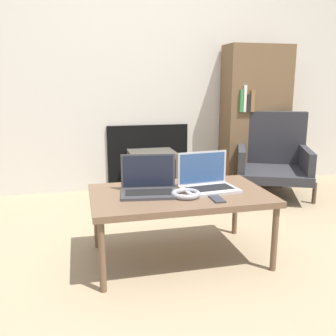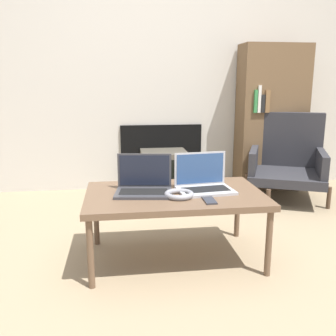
# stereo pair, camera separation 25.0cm
# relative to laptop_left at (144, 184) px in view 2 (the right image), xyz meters

# --- Properties ---
(ground_plane) EXTENTS (14.00, 14.00, 0.00)m
(ground_plane) POSITION_rel_laptop_left_xyz_m (0.18, -0.31, -0.47)
(ground_plane) COLOR #998466
(wall_back) EXTENTS (7.00, 0.08, 2.60)m
(wall_back) POSITION_rel_laptop_left_xyz_m (0.18, 1.63, 0.81)
(wall_back) COLOR beige
(wall_back) RESTS_ON ground_plane
(table) EXTENTS (1.05, 0.63, 0.42)m
(table) POSITION_rel_laptop_left_xyz_m (0.18, -0.03, -0.08)
(table) COLOR brown
(table) RESTS_ON ground_plane
(laptop_left) EXTENTS (0.36, 0.27, 0.22)m
(laptop_left) POSITION_rel_laptop_left_xyz_m (0.00, 0.00, 0.00)
(laptop_left) COLOR #38383D
(laptop_left) RESTS_ON table
(laptop_right) EXTENTS (0.35, 0.26, 0.22)m
(laptop_right) POSITION_rel_laptop_left_xyz_m (0.36, 0.00, 0.00)
(laptop_right) COLOR #B2B2B7
(laptop_right) RESTS_ON table
(headphones) EXTENTS (0.17, 0.17, 0.03)m
(headphones) POSITION_rel_laptop_left_xyz_m (0.19, -0.12, -0.03)
(headphones) COLOR gray
(headphones) RESTS_ON table
(phone) EXTENTS (0.06, 0.15, 0.01)m
(phone) POSITION_rel_laptop_left_xyz_m (0.35, -0.21, -0.04)
(phone) COLOR #333338
(phone) RESTS_ON table
(tv) EXTENTS (0.44, 0.42, 0.41)m
(tv) POSITION_rel_laptop_left_xyz_m (0.29, 1.37, -0.27)
(tv) COLOR #4C473D
(tv) RESTS_ON ground_plane
(armchair) EXTENTS (0.85, 0.85, 0.79)m
(armchair) POSITION_rel_laptop_left_xyz_m (1.41, 1.08, -0.10)
(armchair) COLOR #2D2D33
(armchair) RESTS_ON ground_plane
(bookshelf) EXTENTS (0.66, 0.32, 1.43)m
(bookshelf) POSITION_rel_laptop_left_xyz_m (1.38, 1.43, 0.24)
(bookshelf) COLOR brown
(bookshelf) RESTS_ON ground_plane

